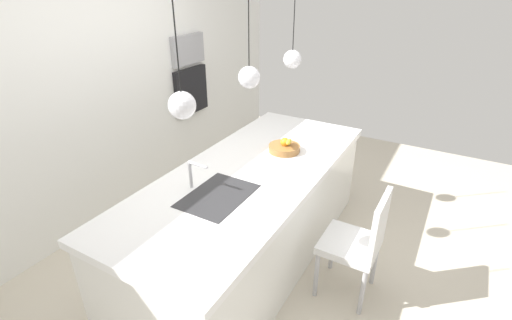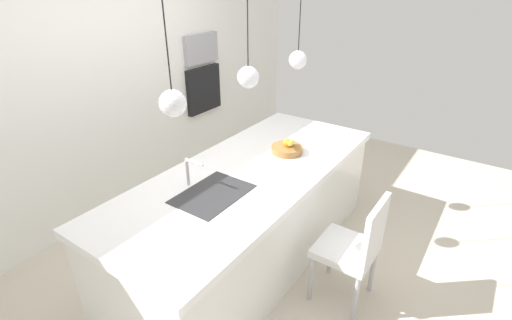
% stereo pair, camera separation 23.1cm
% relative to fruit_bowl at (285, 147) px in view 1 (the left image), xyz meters
% --- Properties ---
extents(floor, '(6.60, 6.60, 0.00)m').
position_rel_fruit_bowl_xyz_m(floor, '(-0.47, 0.09, -0.92)').
color(floor, beige).
rests_on(floor, ground).
extents(back_wall, '(6.00, 0.10, 2.60)m').
position_rel_fruit_bowl_xyz_m(back_wall, '(-0.47, 1.74, 0.38)').
color(back_wall, white).
rests_on(back_wall, ground).
extents(kitchen_island, '(2.68, 1.09, 0.88)m').
position_rel_fruit_bowl_xyz_m(kitchen_island, '(-0.47, 0.09, -0.48)').
color(kitchen_island, white).
rests_on(kitchen_island, ground).
extents(sink_basin, '(0.56, 0.40, 0.02)m').
position_rel_fruit_bowl_xyz_m(sink_basin, '(-0.92, 0.09, -0.05)').
color(sink_basin, '#2D2D30').
rests_on(sink_basin, kitchen_island).
extents(faucet, '(0.02, 0.17, 0.22)m').
position_rel_fruit_bowl_xyz_m(faucet, '(-0.92, 0.30, 0.10)').
color(faucet, silver).
rests_on(faucet, kitchen_island).
extents(fruit_bowl, '(0.28, 0.28, 0.15)m').
position_rel_fruit_bowl_xyz_m(fruit_bowl, '(0.00, 0.00, 0.00)').
color(fruit_bowl, '#9E6B38').
rests_on(fruit_bowl, kitchen_island).
extents(microwave, '(0.54, 0.08, 0.34)m').
position_rel_fruit_bowl_xyz_m(microwave, '(0.75, 1.67, 0.59)').
color(microwave, '#9E9EA3').
rests_on(microwave, back_wall).
extents(oven, '(0.56, 0.08, 0.56)m').
position_rel_fruit_bowl_xyz_m(oven, '(0.75, 1.67, 0.09)').
color(oven, black).
rests_on(oven, back_wall).
extents(chair_near, '(0.42, 0.42, 0.93)m').
position_rel_fruit_bowl_xyz_m(chair_near, '(-0.44, -0.85, -0.40)').
color(chair_near, silver).
rests_on(chair_near, ground).
extents(pendant_light_left, '(0.16, 0.16, 0.76)m').
position_rel_fruit_bowl_xyz_m(pendant_light_left, '(-1.21, 0.09, 0.72)').
color(pendant_light_left, silver).
extents(pendant_light_center, '(0.16, 0.16, 0.76)m').
position_rel_fruit_bowl_xyz_m(pendant_light_center, '(-0.47, 0.09, 0.72)').
color(pendant_light_center, silver).
extents(pendant_light_right, '(0.16, 0.16, 0.76)m').
position_rel_fruit_bowl_xyz_m(pendant_light_right, '(0.28, 0.09, 0.72)').
color(pendant_light_right, silver).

